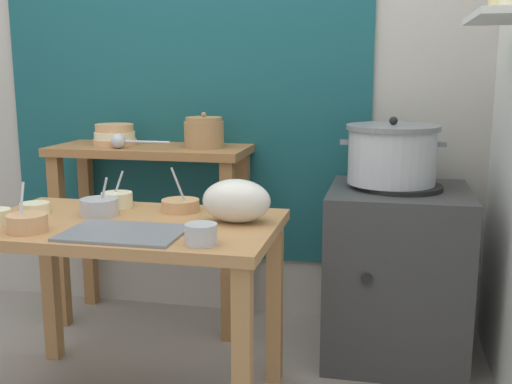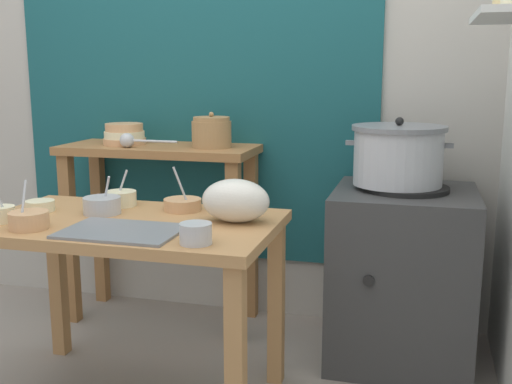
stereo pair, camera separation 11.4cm
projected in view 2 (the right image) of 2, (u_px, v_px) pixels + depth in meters
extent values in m
cube|color=#B2ADA3|center=(243.00, 63.00, 3.11)|extent=(4.40, 0.10, 2.60)
cube|color=#195156|center=(192.00, 53.00, 3.11)|extent=(1.90, 0.02, 2.10)
cube|color=silver|center=(505.00, 15.00, 2.13)|extent=(0.20, 0.56, 0.02)
cube|color=#B27F4C|center=(128.00, 225.00, 2.28)|extent=(1.10, 0.66, 0.04)
cube|color=#B27F4C|center=(236.00, 366.00, 1.96)|extent=(0.06, 0.06, 0.68)
cube|color=#B27F4C|center=(58.00, 281.00, 2.74)|extent=(0.06, 0.06, 0.68)
cube|color=#B27F4C|center=(276.00, 303.00, 2.49)|extent=(0.06, 0.06, 0.68)
cube|color=#9E6B3D|center=(159.00, 150.00, 3.03)|extent=(0.96, 0.40, 0.04)
cube|color=#9E6B3D|center=(70.00, 240.00, 3.09)|extent=(0.06, 0.06, 0.86)
cube|color=#9E6B3D|center=(234.00, 253.00, 2.87)|extent=(0.06, 0.06, 0.86)
cube|color=#9E6B3D|center=(100.00, 225.00, 3.37)|extent=(0.06, 0.06, 0.86)
cube|color=#9E6B3D|center=(251.00, 236.00, 3.15)|extent=(0.06, 0.06, 0.86)
cube|color=#383838|center=(402.00, 275.00, 2.70)|extent=(0.60, 0.60, 0.76)
cylinder|color=black|center=(406.00, 188.00, 2.62)|extent=(0.36, 0.36, 0.02)
cylinder|color=black|center=(369.00, 280.00, 2.43)|extent=(0.04, 0.02, 0.04)
cylinder|color=#B7BABF|center=(398.00, 158.00, 2.63)|extent=(0.38, 0.38, 0.23)
cylinder|color=slate|center=(399.00, 128.00, 2.60)|extent=(0.40, 0.40, 0.02)
sphere|color=black|center=(400.00, 121.00, 2.60)|extent=(0.04, 0.04, 0.04)
cube|color=slate|center=(350.00, 143.00, 2.67)|extent=(0.04, 0.02, 0.02)
cube|color=slate|center=(449.00, 146.00, 2.56)|extent=(0.04, 0.02, 0.02)
cylinder|color=#A37A4C|center=(212.00, 134.00, 2.94)|extent=(0.19, 0.19, 0.13)
cylinder|color=#A37A4C|center=(211.00, 119.00, 2.93)|extent=(0.17, 0.17, 0.02)
sphere|color=#A37A4C|center=(211.00, 114.00, 2.92)|extent=(0.02, 0.02, 0.02)
cylinder|color=tan|center=(125.00, 141.00, 3.07)|extent=(0.21, 0.21, 0.03)
cylinder|color=beige|center=(124.00, 135.00, 3.07)|extent=(0.20, 0.20, 0.04)
cylinder|color=tan|center=(124.00, 127.00, 3.06)|extent=(0.19, 0.19, 0.04)
sphere|color=#B7BABF|center=(127.00, 140.00, 2.94)|extent=(0.07, 0.07, 0.07)
cylinder|color=#B7BABF|center=(155.00, 141.00, 2.90)|extent=(0.22, 0.02, 0.01)
cube|color=slate|center=(122.00, 231.00, 2.10)|extent=(0.40, 0.28, 0.01)
ellipsoid|color=silver|center=(236.00, 201.00, 2.23)|extent=(0.25, 0.17, 0.16)
cylinder|color=tan|center=(183.00, 205.00, 2.43)|extent=(0.15, 0.15, 0.05)
cylinder|color=beige|center=(182.00, 200.00, 2.43)|extent=(0.13, 0.13, 0.01)
cylinder|color=#B7BABF|center=(182.00, 189.00, 2.40)|extent=(0.07, 0.03, 0.18)
cylinder|color=beige|center=(1.00, 214.00, 2.24)|extent=(0.10, 0.10, 0.06)
cylinder|color=#BFB28C|center=(0.00, 208.00, 2.24)|extent=(0.09, 0.09, 0.01)
cylinder|color=#B7BABF|center=(1.00, 204.00, 2.22)|extent=(0.03, 0.05, 0.14)
cylinder|color=beige|center=(121.00, 198.00, 2.51)|extent=(0.13, 0.13, 0.06)
cylinder|color=beige|center=(121.00, 193.00, 2.50)|extent=(0.11, 0.11, 0.01)
cylinder|color=#B7BABF|center=(121.00, 187.00, 2.52)|extent=(0.06, 0.03, 0.14)
cylinder|color=beige|center=(40.00, 206.00, 2.42)|extent=(0.11, 0.11, 0.04)
cylinder|color=maroon|center=(40.00, 202.00, 2.41)|extent=(0.10, 0.10, 0.01)
cylinder|color=tan|center=(29.00, 220.00, 2.15)|extent=(0.14, 0.14, 0.06)
cylinder|color=#337238|center=(29.00, 213.00, 2.14)|extent=(0.12, 0.12, 0.01)
cylinder|color=#B7BABF|center=(23.00, 205.00, 2.14)|extent=(0.02, 0.08, 0.17)
cylinder|color=#B7BABF|center=(102.00, 205.00, 2.37)|extent=(0.14, 0.14, 0.07)
cylinder|color=brown|center=(102.00, 199.00, 2.37)|extent=(0.12, 0.12, 0.01)
cylinder|color=#B7BABF|center=(106.00, 194.00, 2.37)|extent=(0.07, 0.05, 0.15)
cylinder|color=#B7BABF|center=(196.00, 233.00, 1.96)|extent=(0.10, 0.10, 0.07)
cylinder|color=brown|center=(196.00, 225.00, 1.95)|extent=(0.09, 0.09, 0.01)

